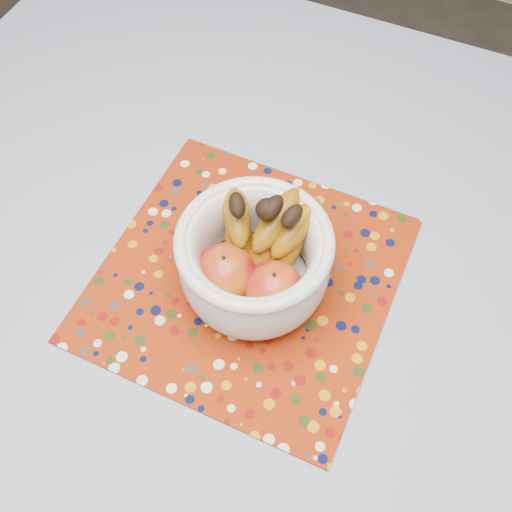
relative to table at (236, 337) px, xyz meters
name	(u,v)px	position (x,y,z in m)	size (l,w,h in m)	color
table	(236,337)	(0.00, 0.00, 0.00)	(1.20, 1.20, 0.75)	brown
tablecloth	(234,312)	(0.00, 0.00, 0.08)	(1.32, 1.32, 0.01)	slate
placemat	(247,278)	(0.00, 0.05, 0.09)	(0.39, 0.39, 0.00)	maroon
fruit_bowl	(257,254)	(0.01, 0.05, 0.16)	(0.21, 0.20, 0.16)	silver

